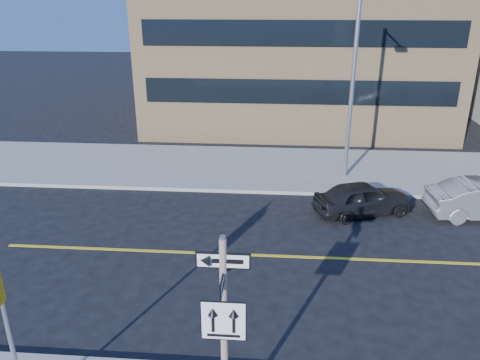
{
  "coord_description": "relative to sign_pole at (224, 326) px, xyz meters",
  "views": [
    {
      "loc": [
        0.79,
        -9.12,
        7.83
      ],
      "look_at": [
        -0.22,
        4.0,
        2.6
      ],
      "focal_mm": 35.0,
      "sensor_mm": 36.0,
      "label": 1
    }
  ],
  "objects": [
    {
      "name": "ground",
      "position": [
        0.0,
        2.51,
        -2.44
      ],
      "size": [
        120.0,
        120.0,
        0.0
      ],
      "primitive_type": "plane",
      "color": "black",
      "rests_on": "ground"
    },
    {
      "name": "sign_pole",
      "position": [
        0.0,
        0.0,
        0.0
      ],
      "size": [
        0.92,
        0.92,
        4.06
      ],
      "color": "beige",
      "rests_on": "near_sidewalk"
    },
    {
      "name": "parked_car_a",
      "position": [
        4.2,
        9.92,
        -1.8
      ],
      "size": [
        2.67,
        4.03,
        1.28
      ],
      "primitive_type": "imported",
      "rotation": [
        0.0,
        0.0,
        1.91
      ],
      "color": "black",
      "rests_on": "ground"
    },
    {
      "name": "streetlight_a",
      "position": [
        4.0,
        13.27,
        2.32
      ],
      "size": [
        0.55,
        2.25,
        8.0
      ],
      "color": "gray",
      "rests_on": "far_sidewalk"
    }
  ]
}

